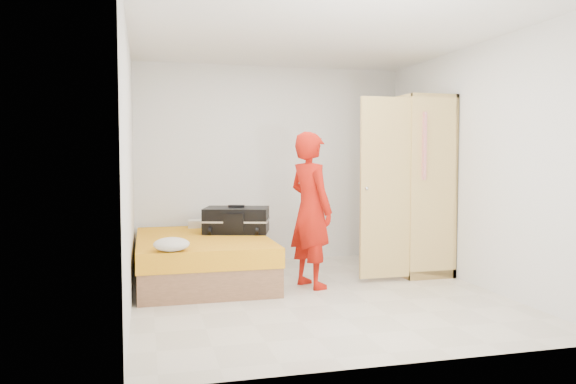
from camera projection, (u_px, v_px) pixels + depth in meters
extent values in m
plane|color=beige|center=(315.00, 294.00, 5.71)|extent=(4.00, 4.00, 0.00)
plane|color=white|center=(316.00, 35.00, 5.54)|extent=(4.00, 4.00, 0.00)
cube|color=white|center=(272.00, 164.00, 7.56)|extent=(3.60, 0.02, 2.60)
cube|color=white|center=(405.00, 171.00, 3.69)|extent=(3.60, 0.02, 2.60)
cube|color=white|center=(129.00, 167.00, 5.18)|extent=(0.02, 4.00, 2.60)
cube|color=white|center=(474.00, 166.00, 6.07)|extent=(0.02, 4.00, 2.60)
cube|color=#926142|center=(202.00, 267.00, 6.31)|extent=(1.40, 2.00, 0.30)
cube|color=yellow|center=(202.00, 245.00, 6.29)|extent=(1.42, 2.02, 0.20)
cube|color=#E0B96D|center=(430.00, 185.00, 6.95)|extent=(0.04, 1.20, 2.10)
cube|color=#E0B96D|center=(434.00, 187.00, 6.32)|extent=(0.58, 0.04, 2.10)
cube|color=#E0B96D|center=(390.00, 183.00, 7.45)|extent=(0.58, 0.04, 2.10)
cube|color=#E0B96D|center=(412.00, 100.00, 6.82)|extent=(0.58, 1.20, 0.04)
cube|color=tan|center=(409.00, 265.00, 6.95)|extent=(0.58, 1.20, 0.10)
cube|color=#E0B96D|center=(380.00, 184.00, 7.11)|extent=(0.04, 0.59, 2.00)
cube|color=#E0B96D|center=(385.00, 188.00, 6.19)|extent=(0.59, 0.05, 2.00)
cylinder|color=#B2B2B7|center=(411.00, 114.00, 6.83)|extent=(0.02, 1.10, 0.02)
imported|color=#B8120B|center=(311.00, 210.00, 5.98)|extent=(0.59, 0.71, 1.66)
cube|color=black|center=(237.00, 220.00, 6.64)|extent=(0.86, 0.71, 0.30)
cube|color=black|center=(236.00, 206.00, 6.63)|extent=(0.20, 0.10, 0.03)
ellipsoid|color=beige|center=(171.00, 244.00, 5.32)|extent=(0.34, 0.34, 0.13)
cube|color=beige|center=(208.00, 223.00, 7.15)|extent=(0.52, 0.31, 0.09)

